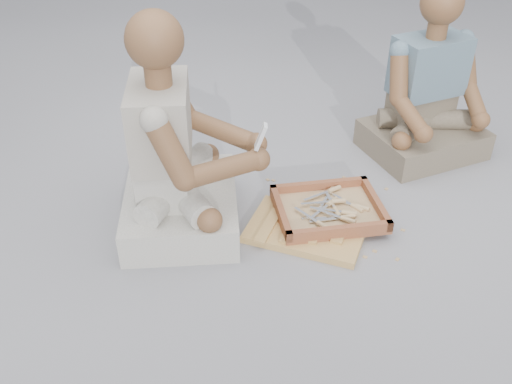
{
  "coord_description": "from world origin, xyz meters",
  "views": [
    {
      "loc": [
        -0.03,
        -1.81,
        1.68
      ],
      "look_at": [
        -0.05,
        0.17,
        0.3
      ],
      "focal_mm": 40.0,
      "sensor_mm": 36.0,
      "label": 1
    }
  ],
  "objects_px": {
    "craftsman": "(176,159)",
    "companion": "(428,100)",
    "tool_tray": "(328,210)",
    "carved_panel": "(306,230)"
  },
  "relations": [
    {
      "from": "carved_panel",
      "to": "companion",
      "type": "height_order",
      "value": "companion"
    },
    {
      "from": "tool_tray",
      "to": "craftsman",
      "type": "xyz_separation_m",
      "value": [
        -0.7,
        -0.01,
        0.29
      ]
    },
    {
      "from": "craftsman",
      "to": "tool_tray",
      "type": "bearing_deg",
      "value": 86.06
    },
    {
      "from": "craftsman",
      "to": "companion",
      "type": "bearing_deg",
      "value": 112.74
    },
    {
      "from": "tool_tray",
      "to": "companion",
      "type": "relative_size",
      "value": 0.59
    },
    {
      "from": "tool_tray",
      "to": "carved_panel",
      "type": "bearing_deg",
      "value": -137.8
    },
    {
      "from": "craftsman",
      "to": "companion",
      "type": "distance_m",
      "value": 1.46
    },
    {
      "from": "carved_panel",
      "to": "companion",
      "type": "relative_size",
      "value": 0.56
    },
    {
      "from": "carved_panel",
      "to": "craftsman",
      "type": "distance_m",
      "value": 0.68
    },
    {
      "from": "carved_panel",
      "to": "craftsman",
      "type": "relative_size",
      "value": 0.52
    }
  ]
}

